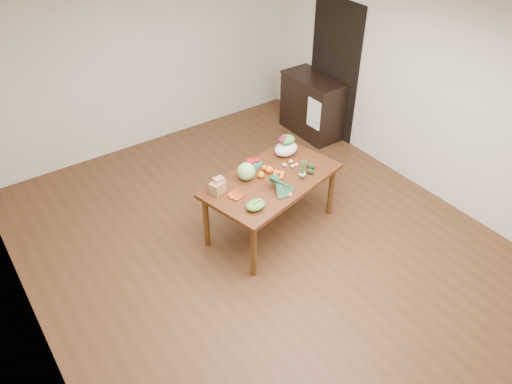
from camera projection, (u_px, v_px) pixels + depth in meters
floor at (261, 245)px, 5.94m from camera, size 6.00×6.00×0.00m
ceiling at (264, 16)px, 4.32m from camera, size 5.00×6.00×0.02m
room_walls at (262, 149)px, 5.13m from camera, size 5.02×6.02×2.70m
dining_table at (271, 204)px, 5.97m from camera, size 1.77×1.23×0.75m
doorway_dark at (334, 70)px, 7.50m from camera, size 0.02×1.00×2.10m
cabinet at (312, 106)px, 7.81m from camera, size 0.52×1.02×0.94m
dish_towel at (314, 114)px, 7.43m from camera, size 0.02×0.28×0.45m
paper_bag at (218, 186)px, 5.49m from camera, size 0.26×0.23×0.16m
cabbage at (246, 172)px, 5.68m from camera, size 0.21×0.21×0.21m
strawberry_basket_a at (250, 165)px, 5.88m from camera, size 0.14×0.14×0.11m
strawberry_basket_b at (256, 163)px, 5.92m from camera, size 0.12×0.12×0.09m
orange_a at (261, 175)px, 5.73m from camera, size 0.08×0.08×0.08m
orange_b at (265, 168)px, 5.85m from camera, size 0.07×0.07×0.07m
orange_c at (269, 170)px, 5.81m from camera, size 0.09×0.09×0.09m
mandarin_cluster at (278, 173)px, 5.76m from camera, size 0.22×0.22×0.08m
carrots at (237, 194)px, 5.48m from camera, size 0.26×0.23×0.03m
snap_pea_bag at (255, 205)px, 5.27m from camera, size 0.22×0.16×0.10m
kale_bunch at (283, 186)px, 5.49m from camera, size 0.40×0.46×0.16m
asparagus_bundle at (302, 169)px, 5.67m from camera, size 0.10×0.13×0.26m
potato_a at (285, 165)px, 5.93m from camera, size 0.05×0.04×0.04m
potato_b at (293, 166)px, 5.91m from camera, size 0.05×0.05×0.04m
potato_c at (291, 161)px, 5.99m from camera, size 0.06×0.05×0.05m
potato_d at (284, 164)px, 5.94m from camera, size 0.05×0.04×0.04m
potato_e at (296, 165)px, 5.94m from camera, size 0.05×0.04×0.04m
avocado_a at (310, 171)px, 5.81m from camera, size 0.09×0.11×0.06m
avocado_b at (311, 166)px, 5.89m from camera, size 0.10×0.13×0.07m
salad_bag at (286, 147)px, 6.08m from camera, size 0.34×0.29×0.23m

